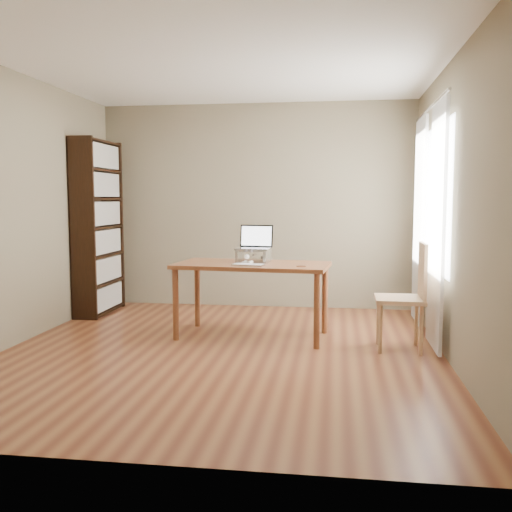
% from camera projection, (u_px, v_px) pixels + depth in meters
% --- Properties ---
extents(room, '(4.04, 4.54, 2.64)m').
position_uv_depth(room, '(224.00, 209.00, 5.11)').
color(room, '#5A2917').
rests_on(room, ground).
extents(bookshelf, '(0.30, 0.90, 2.10)m').
position_uv_depth(bookshelf, '(98.00, 227.00, 6.91)').
color(bookshelf, black).
rests_on(bookshelf, ground).
extents(curtains, '(0.03, 1.90, 2.25)m').
position_uv_depth(curtains, '(427.00, 222.00, 5.63)').
color(curtains, white).
rests_on(curtains, ground).
extents(desk, '(1.58, 0.90, 0.75)m').
position_uv_depth(desk, '(252.00, 272.00, 5.73)').
color(desk, brown).
rests_on(desk, ground).
extents(laptop_stand, '(0.32, 0.25, 0.13)m').
position_uv_depth(laptop_stand, '(253.00, 254.00, 5.79)').
color(laptop_stand, silver).
rests_on(laptop_stand, desk).
extents(laptop, '(0.37, 0.32, 0.24)m').
position_uv_depth(laptop, '(254.00, 243.00, 5.84)').
color(laptop, silver).
rests_on(laptop, laptop_stand).
extents(keyboard, '(0.33, 0.19, 0.02)m').
position_uv_depth(keyboard, '(248.00, 265.00, 5.50)').
color(keyboard, silver).
rests_on(keyboard, desk).
extents(coaster, '(0.09, 0.09, 0.01)m').
position_uv_depth(coaster, '(301.00, 266.00, 5.44)').
color(coaster, brown).
rests_on(coaster, desk).
extents(cat, '(0.26, 0.49, 0.16)m').
position_uv_depth(cat, '(253.00, 255.00, 5.82)').
color(cat, '#413833').
rests_on(cat, desk).
extents(chair, '(0.45, 0.45, 1.00)m').
position_uv_depth(chair, '(408.00, 292.00, 5.23)').
color(chair, tan).
rests_on(chair, ground).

